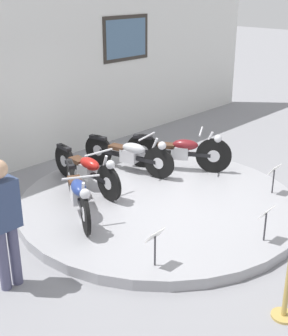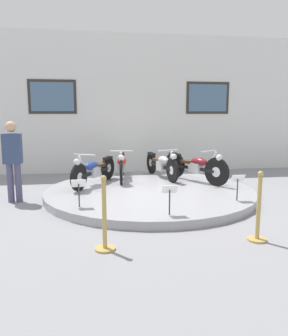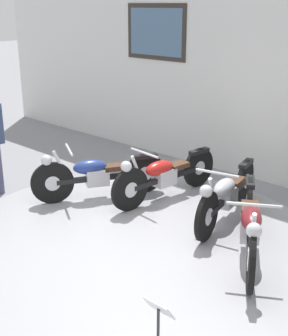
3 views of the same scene
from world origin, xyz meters
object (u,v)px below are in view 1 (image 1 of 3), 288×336
object	(u,v)px
info_placard_front_left	(155,240)
info_placard_front_centre	(266,217)
motorcycle_red	(87,168)
info_placard_front_right	(274,173)
motorcycle_silver	(130,153)
visitor_standing	(4,218)
motorcycle_blue	(78,192)
motorcycle_maroon	(180,150)
stanchion_post_left_of_entry	(287,291)

from	to	relation	value
info_placard_front_left	info_placard_front_centre	size ratio (longest dim) A/B	1.00
motorcycle_red	info_placard_front_right	distance (m)	3.18
motorcycle_silver	visitor_standing	bearing A→B (deg)	-159.02
motorcycle_blue	info_placard_front_left	bearing A→B (deg)	-98.14
motorcycle_red	motorcycle_maroon	size ratio (longest dim) A/B	1.12
info_placard_front_centre	visitor_standing	world-z (taller)	visitor_standing
info_placard_front_left	motorcycle_red	bearing A→B (deg)	68.26
motorcycle_silver	motorcycle_maroon	size ratio (longest dim) A/B	1.10
motorcycle_maroon	info_placard_front_centre	bearing A→B (deg)	-116.15
motorcycle_silver	info_placard_front_right	bearing A→B (deg)	-68.35
motorcycle_silver	info_placard_front_centre	distance (m)	3.19
info_placard_front_centre	stanchion_post_left_of_entry	distance (m)	1.42
info_placard_front_left	info_placard_front_centre	distance (m)	1.65
visitor_standing	motorcycle_maroon	bearing A→B (deg)	9.24
info_placard_front_centre	visitor_standing	distance (m)	3.43
info_placard_front_centre	motorcycle_red	bearing A→B (deg)	99.37
motorcycle_silver	info_placard_front_right	distance (m)	2.64
motorcycle_silver	motorcycle_blue	bearing A→B (deg)	-160.16
info_placard_front_centre	motorcycle_maroon	bearing A→B (deg)	63.85
motorcycle_maroon	visitor_standing	world-z (taller)	visitor_standing
motorcycle_red	info_placard_front_right	size ratio (longest dim) A/B	3.80
motorcycle_blue	info_placard_front_left	distance (m)	1.84
motorcycle_maroon	info_placard_front_right	distance (m)	1.84
motorcycle_blue	motorcycle_red	world-z (taller)	motorcycle_red
motorcycle_maroon	info_placard_front_centre	world-z (taller)	motorcycle_maroon
info_placard_front_left	visitor_standing	distance (m)	1.84
motorcycle_blue	stanchion_post_left_of_entry	distance (m)	3.41
info_placard_front_centre	info_placard_front_right	size ratio (longest dim) A/B	1.00
stanchion_post_left_of_entry	motorcycle_blue	bearing A→B (deg)	92.40
motorcycle_silver	motorcycle_red	bearing A→B (deg)	-179.97
info_placard_front_right	stanchion_post_left_of_entry	world-z (taller)	stanchion_post_left_of_entry
motorcycle_silver	stanchion_post_left_of_entry	bearing A→B (deg)	-111.83
motorcycle_maroon	motorcycle_silver	bearing A→B (deg)	138.45
motorcycle_red	info_placard_front_centre	bearing A→B (deg)	-80.63
info_placard_front_centre	stanchion_post_left_of_entry	bearing A→B (deg)	-140.86
info_placard_front_right	visitor_standing	bearing A→B (deg)	165.15
visitor_standing	stanchion_post_left_of_entry	size ratio (longest dim) A/B	1.63
motorcycle_red	visitor_standing	size ratio (longest dim) A/B	1.17
motorcycle_silver	visitor_standing	distance (m)	3.65
info_placard_front_centre	info_placard_front_right	bearing A→B (deg)	24.94
info_placard_front_centre	info_placard_front_left	bearing A→B (deg)	155.06
motorcycle_blue	info_placard_front_left	world-z (taller)	motorcycle_blue
visitor_standing	motorcycle_silver	bearing A→B (deg)	20.98
motorcycle_maroon	info_placard_front_centre	distance (m)	2.81
motorcycle_red	motorcycle_silver	size ratio (longest dim) A/B	1.01
motorcycle_red	info_placard_front_centre	distance (m)	3.19
info_placard_front_left	info_placard_front_right	size ratio (longest dim) A/B	1.00
motorcycle_blue	info_placard_front_centre	bearing A→B (deg)	-63.79
motorcycle_red	stanchion_post_left_of_entry	size ratio (longest dim) A/B	1.90
motorcycle_blue	info_placard_front_centre	xyz separation A→B (m)	(1.24, -2.51, -0.00)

